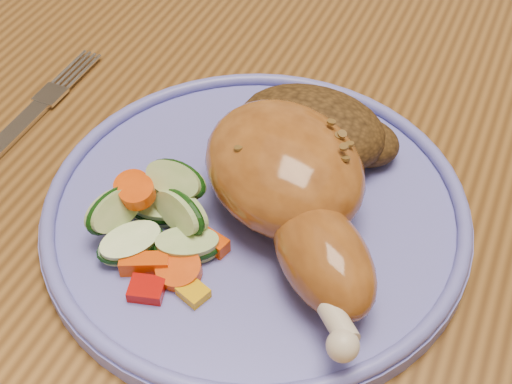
% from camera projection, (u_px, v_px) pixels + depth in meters
% --- Properties ---
extents(dining_table, '(0.90, 1.40, 0.75)m').
position_uv_depth(dining_table, '(409.00, 197.00, 0.62)').
color(dining_table, brown).
rests_on(dining_table, ground).
extents(chair_far, '(0.42, 0.42, 0.91)m').
position_uv_depth(chair_far, '(495.00, 10.00, 1.14)').
color(chair_far, '#4C2D16').
rests_on(chair_far, ground).
extents(plate, '(0.29, 0.29, 0.01)m').
position_uv_depth(plate, '(256.00, 213.00, 0.48)').
color(plate, '#6365C6').
rests_on(plate, dining_table).
extents(plate_rim, '(0.29, 0.29, 0.01)m').
position_uv_depth(plate_rim, '(256.00, 202.00, 0.48)').
color(plate_rim, '#6365C6').
rests_on(plate_rim, plate).
extents(chicken_leg, '(0.18, 0.19, 0.06)m').
position_uv_depth(chicken_leg, '(293.00, 187.00, 0.45)').
color(chicken_leg, '#9E5A21').
rests_on(chicken_leg, plate).
extents(rice_pilaf, '(0.12, 0.08, 0.05)m').
position_uv_depth(rice_pilaf, '(315.00, 130.00, 0.51)').
color(rice_pilaf, '#462D11').
rests_on(rice_pilaf, plate).
extents(vegetable_pile, '(0.10, 0.10, 0.05)m').
position_uv_depth(vegetable_pile, '(158.00, 220.00, 0.45)').
color(vegetable_pile, '#A50A05').
rests_on(vegetable_pile, plate).
extents(fork, '(0.02, 0.17, 0.00)m').
position_uv_depth(fork, '(17.00, 128.00, 0.55)').
color(fork, silver).
rests_on(fork, dining_table).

